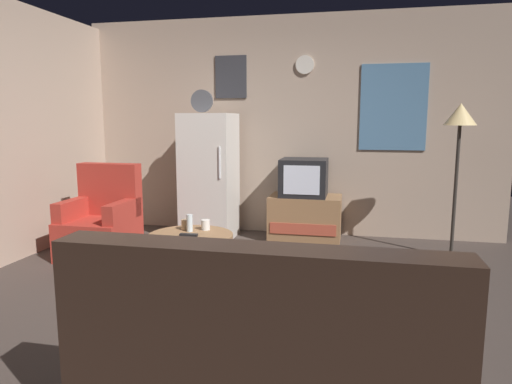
# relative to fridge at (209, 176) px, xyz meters

# --- Properties ---
(ground_plane) EXTENTS (12.00, 12.00, 0.00)m
(ground_plane) POSITION_rel_fridge_xyz_m (0.87, -1.95, -0.75)
(ground_plane) COLOR #3D332D
(wall_with_art) EXTENTS (5.20, 0.12, 2.68)m
(wall_with_art) POSITION_rel_fridge_xyz_m (0.88, 0.50, 0.59)
(wall_with_art) COLOR tan
(wall_with_art) RESTS_ON ground_plane
(fridge) EXTENTS (0.60, 0.62, 1.77)m
(fridge) POSITION_rel_fridge_xyz_m (0.00, 0.00, 0.00)
(fridge) COLOR silver
(fridge) RESTS_ON ground_plane
(tv_stand) EXTENTS (0.84, 0.53, 0.53)m
(tv_stand) POSITION_rel_fridge_xyz_m (1.15, 0.14, -0.49)
(tv_stand) COLOR #8E6642
(tv_stand) RESTS_ON ground_plane
(crt_tv) EXTENTS (0.54, 0.51, 0.44)m
(crt_tv) POSITION_rel_fridge_xyz_m (1.13, 0.13, -0.00)
(crt_tv) COLOR black
(crt_tv) RESTS_ON tv_stand
(standing_lamp) EXTENTS (0.32, 0.32, 1.59)m
(standing_lamp) POSITION_rel_fridge_xyz_m (2.73, -0.25, 0.60)
(standing_lamp) COLOR #332D28
(standing_lamp) RESTS_ON ground_plane
(coffee_table) EXTENTS (0.72, 0.72, 0.47)m
(coffee_table) POSITION_rel_fridge_xyz_m (0.37, -1.67, -0.52)
(coffee_table) COLOR #8E6642
(coffee_table) RESTS_ON ground_plane
(wine_glass) EXTENTS (0.05, 0.05, 0.15)m
(wine_glass) POSITION_rel_fridge_xyz_m (0.33, -1.57, -0.21)
(wine_glass) COLOR silver
(wine_glass) RESTS_ON coffee_table
(mug_ceramic_white) EXTENTS (0.08, 0.08, 0.09)m
(mug_ceramic_white) POSITION_rel_fridge_xyz_m (0.44, -1.49, -0.24)
(mug_ceramic_white) COLOR silver
(mug_ceramic_white) RESTS_ON coffee_table
(mug_ceramic_tan) EXTENTS (0.08, 0.08, 0.09)m
(mug_ceramic_tan) POSITION_rel_fridge_xyz_m (0.27, -1.51, -0.24)
(mug_ceramic_tan) COLOR tan
(mug_ceramic_tan) RESTS_ON coffee_table
(remote_control) EXTENTS (0.15, 0.05, 0.02)m
(remote_control) POSITION_rel_fridge_xyz_m (0.38, -1.73, -0.28)
(remote_control) COLOR black
(remote_control) RESTS_ON coffee_table
(armchair) EXTENTS (0.68, 0.68, 0.96)m
(armchair) POSITION_rel_fridge_xyz_m (-0.89, -0.96, -0.42)
(armchair) COLOR #A52D23
(armchair) RESTS_ON ground_plane
(couch) EXTENTS (1.70, 0.80, 0.92)m
(couch) POSITION_rel_fridge_xyz_m (1.32, -3.26, -0.44)
(couch) COLOR black
(couch) RESTS_ON ground_plane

